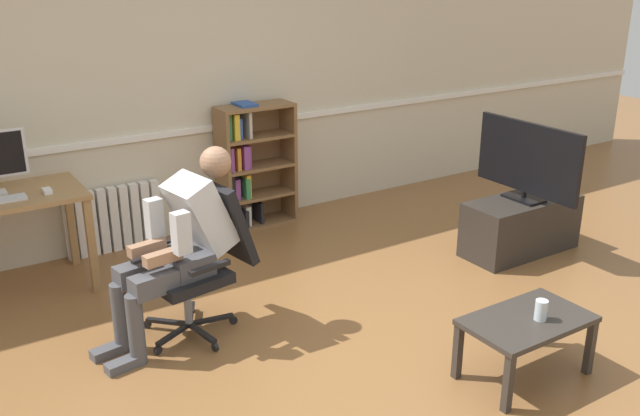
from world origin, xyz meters
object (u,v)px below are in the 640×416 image
at_px(computer_mouse, 47,191).
at_px(coffee_table, 527,326).
at_px(tv_stand, 521,226).
at_px(drinking_glass, 541,310).
at_px(office_chair, 204,254).
at_px(bookshelf, 250,167).
at_px(radiator, 114,219).
at_px(person_seated, 179,243).
at_px(tv_screen, 528,160).

xyz_separation_m(computer_mouse, coffee_table, (2.02, -2.64, -0.45)).
relative_size(tv_stand, drinking_glass, 8.27).
bearing_deg(drinking_glass, office_chair, 130.63).
height_order(bookshelf, radiator, bookshelf).
relative_size(bookshelf, person_seated, 0.94).
relative_size(bookshelf, drinking_glass, 9.36).
bearing_deg(bookshelf, computer_mouse, -167.26).
height_order(computer_mouse, tv_stand, computer_mouse).
distance_m(office_chair, tv_screen, 2.74).
relative_size(office_chair, person_seated, 0.81).
xyz_separation_m(office_chair, drinking_glass, (1.37, -1.59, -0.09)).
height_order(tv_stand, coffee_table, tv_stand).
height_order(office_chair, tv_stand, office_chair).
distance_m(radiator, tv_screen, 3.43).
relative_size(computer_mouse, tv_screen, 0.10).
relative_size(radiator, tv_screen, 0.78).
bearing_deg(radiator, tv_stand, -33.36).
bearing_deg(person_seated, radiator, 168.98).
distance_m(bookshelf, drinking_glass, 3.12).
bearing_deg(tv_screen, radiator, 56.73).
relative_size(person_seated, tv_stand, 1.21).
xyz_separation_m(computer_mouse, drinking_glass, (2.06, -2.69, -0.33)).
height_order(bookshelf, person_seated, person_seated).
xyz_separation_m(bookshelf, radiator, (-1.23, 0.10, -0.28)).
bearing_deg(radiator, drinking_glass, -65.20).
distance_m(bookshelf, person_seated, 2.01).
bearing_deg(coffee_table, drinking_glass, -48.80).
height_order(computer_mouse, radiator, computer_mouse).
bearing_deg(computer_mouse, office_chair, -57.65).
relative_size(office_chair, tv_stand, 0.98).
distance_m(computer_mouse, tv_stand, 3.71).
height_order(bookshelf, drinking_glass, bookshelf).
bearing_deg(radiator, computer_mouse, -138.82).
xyz_separation_m(bookshelf, person_seated, (-1.29, -1.54, 0.09)).
height_order(bookshelf, office_chair, bookshelf).
distance_m(radiator, coffee_table, 3.47).
bearing_deg(drinking_glass, computer_mouse, 127.46).
bearing_deg(computer_mouse, person_seated, -64.89).
bearing_deg(tv_screen, tv_stand, 90.00).
bearing_deg(person_seated, computer_mouse, -164.03).
height_order(bookshelf, coffee_table, bookshelf).
xyz_separation_m(person_seated, drinking_glass, (1.53, -1.56, -0.21)).
height_order(computer_mouse, office_chair, office_chair).
bearing_deg(office_chair, person_seated, -90.00).
xyz_separation_m(tv_stand, drinking_glass, (-1.35, -1.34, 0.21)).
xyz_separation_m(radiator, tv_screen, (2.83, -1.86, 0.52)).
bearing_deg(drinking_glass, coffee_table, 131.20).
bearing_deg(office_chair, tv_stand, 75.55).
xyz_separation_m(bookshelf, coffee_table, (0.21, -3.05, -0.23)).
relative_size(tv_screen, coffee_table, 1.36).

